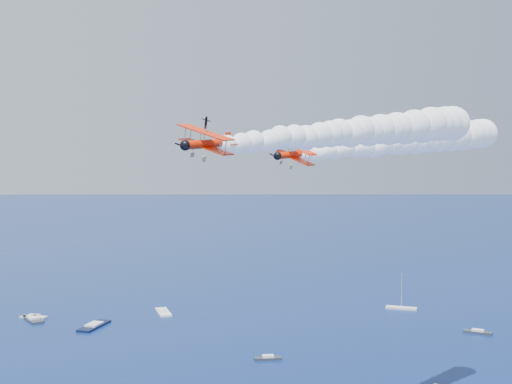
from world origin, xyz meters
name	(u,v)px	position (x,y,z in m)	size (l,w,h in m)	color
biplane_lead	(293,154)	(18.52, 33.96, 56.52)	(8.13, 9.12, 5.49)	#FF2905
biplane_trail	(207,144)	(-2.00, 16.37, 57.70)	(7.97, 8.93, 5.38)	red
smoke_trail_lead	(408,142)	(48.33, 44.45, 58.94)	(60.50, 25.53, 11.38)	white
smoke_trail_trail	(361,131)	(27.38, 28.02, 60.12)	(59.71, 27.63, 11.38)	white
spectator_boats	(102,361)	(2.06, 118.46, 0.35)	(228.17, 170.43, 0.70)	silver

